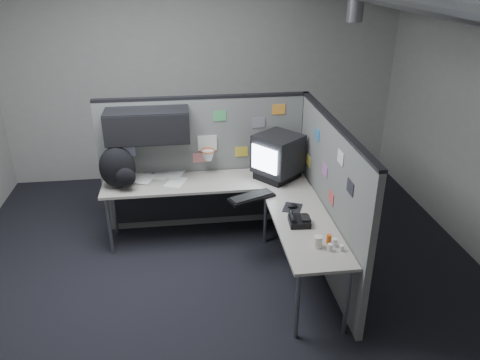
{
  "coord_description": "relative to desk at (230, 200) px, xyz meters",
  "views": [
    {
      "loc": [
        -0.32,
        -3.82,
        3.01
      ],
      "look_at": [
        0.22,
        0.35,
        1.02
      ],
      "focal_mm": 35.0,
      "sensor_mm": 36.0,
      "label": 1
    }
  ],
  "objects": [
    {
      "name": "room",
      "position": [
        0.41,
        -0.7,
        1.48
      ],
      "size": [
        5.62,
        5.62,
        3.22
      ],
      "color": "black",
      "rests_on": "ground"
    },
    {
      "name": "partition_back",
      "position": [
        -0.4,
        0.53,
        0.38
      ],
      "size": [
        2.44,
        0.42,
        1.63
      ],
      "color": "slate",
      "rests_on": "ground"
    },
    {
      "name": "partition_right",
      "position": [
        0.95,
        -0.49,
        0.21
      ],
      "size": [
        0.07,
        2.23,
        1.63
      ],
      "color": "slate",
      "rests_on": "ground"
    },
    {
      "name": "desk",
      "position": [
        0.0,
        0.0,
        0.0
      ],
      "size": [
        2.31,
        2.11,
        0.73
      ],
      "color": "#A39D93",
      "rests_on": "ground"
    },
    {
      "name": "monitor",
      "position": [
        0.58,
        0.26,
        0.38
      ],
      "size": [
        0.63,
        0.63,
        0.51
      ],
      "rotation": [
        0.0,
        0.0,
        -0.1
      ],
      "color": "black",
      "rests_on": "desk"
    },
    {
      "name": "keyboard",
      "position": [
        0.21,
        -0.22,
        0.14
      ],
      "size": [
        0.52,
        0.36,
        0.04
      ],
      "rotation": [
        0.0,
        0.0,
        -0.38
      ],
      "color": "black",
      "rests_on": "desk"
    },
    {
      "name": "mouse",
      "position": [
        0.59,
        -0.47,
        0.13
      ],
      "size": [
        0.25,
        0.27,
        0.05
      ],
      "rotation": [
        0.0,
        0.0,
        0.38
      ],
      "color": "black",
      "rests_on": "desk"
    },
    {
      "name": "phone",
      "position": [
        0.58,
        -0.79,
        0.15
      ],
      "size": [
        0.21,
        0.23,
        0.1
      ],
      "rotation": [
        0.0,
        0.0,
        -0.25
      ],
      "color": "black",
      "rests_on": "desk"
    },
    {
      "name": "bottles",
      "position": [
        0.78,
        -1.21,
        0.15
      ],
      "size": [
        0.14,
        0.17,
        0.09
      ],
      "rotation": [
        0.0,
        0.0,
        0.08
      ],
      "color": "silver",
      "rests_on": "desk"
    },
    {
      "name": "cup",
      "position": [
        0.64,
        -1.19,
        0.17
      ],
      "size": [
        0.08,
        0.08,
        0.11
      ],
      "primitive_type": "cylinder",
      "rotation": [
        0.0,
        0.0,
        0.09
      ],
      "color": "silver",
      "rests_on": "desk"
    },
    {
      "name": "papers",
      "position": [
        -0.81,
        0.47,
        0.13
      ],
      "size": [
        0.73,
        0.67,
        0.02
      ],
      "rotation": [
        0.0,
        0.0,
        -0.38
      ],
      "color": "white",
      "rests_on": "desk"
    },
    {
      "name": "backpack",
      "position": [
        -1.18,
        0.23,
        0.35
      ],
      "size": [
        0.45,
        0.4,
        0.47
      ],
      "rotation": [
        0.0,
        0.0,
        0.27
      ],
      "color": "black",
      "rests_on": "desk"
    }
  ]
}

